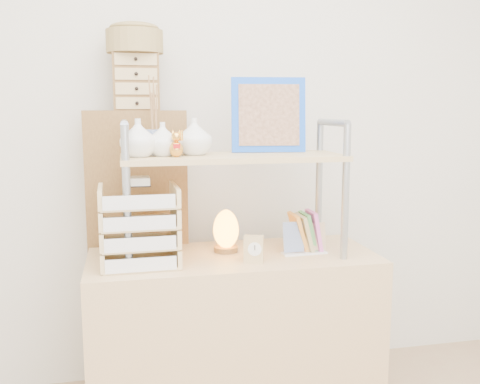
{
  "coord_description": "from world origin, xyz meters",
  "views": [
    {
      "loc": [
        -0.43,
        -0.93,
        1.36
      ],
      "look_at": [
        0.03,
        1.2,
        1.02
      ],
      "focal_mm": 40.0,
      "sensor_mm": 36.0,
      "label": 1
    }
  ],
  "objects_px": {
    "cabinet": "(141,254)",
    "salt_lamp": "(226,230)",
    "desk": "(234,339)",
    "letter_tray": "(139,230)"
  },
  "relations": [
    {
      "from": "cabinet",
      "to": "salt_lamp",
      "type": "relative_size",
      "value": 7.38
    },
    {
      "from": "desk",
      "to": "salt_lamp",
      "type": "relative_size",
      "value": 6.56
    },
    {
      "from": "desk",
      "to": "salt_lamp",
      "type": "xyz_separation_m",
      "value": [
        -0.02,
        0.06,
        0.47
      ]
    },
    {
      "from": "cabinet",
      "to": "desk",
      "type": "bearing_deg",
      "value": -38.9
    },
    {
      "from": "desk",
      "to": "letter_tray",
      "type": "distance_m",
      "value": 0.65
    },
    {
      "from": "cabinet",
      "to": "letter_tray",
      "type": "height_order",
      "value": "cabinet"
    },
    {
      "from": "desk",
      "to": "letter_tray",
      "type": "height_order",
      "value": "letter_tray"
    },
    {
      "from": "letter_tray",
      "to": "cabinet",
      "type": "bearing_deg",
      "value": 88.2
    },
    {
      "from": "desk",
      "to": "salt_lamp",
      "type": "bearing_deg",
      "value": 108.17
    },
    {
      "from": "letter_tray",
      "to": "salt_lamp",
      "type": "distance_m",
      "value": 0.39
    }
  ]
}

